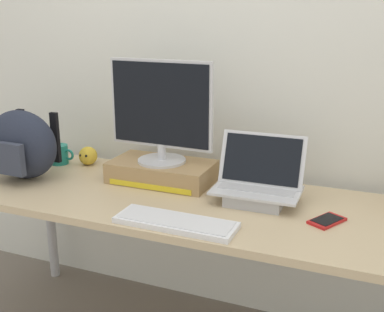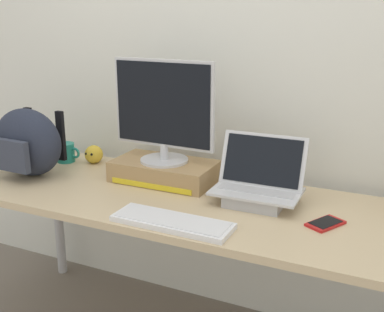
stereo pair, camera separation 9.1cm
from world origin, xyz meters
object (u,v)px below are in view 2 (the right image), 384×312
(open_laptop, at_px, (257,190))
(external_keyboard, at_px, (172,222))
(desktop_monitor, at_px, (163,112))
(coffee_mug, at_px, (66,153))
(messenger_backpack, at_px, (27,143))
(cell_phone, at_px, (325,223))
(plush_toy, at_px, (94,154))
(toner_box_yellow, at_px, (164,171))

(open_laptop, bearing_deg, external_keyboard, -123.11)
(desktop_monitor, bearing_deg, coffee_mug, 177.82)
(messenger_backpack, distance_m, cell_phone, 1.35)
(desktop_monitor, height_order, coffee_mug, desktop_monitor)
(desktop_monitor, height_order, plush_toy, desktop_monitor)
(open_laptop, distance_m, plush_toy, 0.91)
(open_laptop, bearing_deg, toner_box_yellow, 170.25)
(desktop_monitor, distance_m, open_laptop, 0.53)
(messenger_backpack, xyz_separation_m, cell_phone, (1.34, 0.02, -0.15))
(open_laptop, xyz_separation_m, messenger_backpack, (-1.05, -0.12, 0.10))
(toner_box_yellow, distance_m, cell_phone, 0.76)
(messenger_backpack, height_order, plush_toy, messenger_backpack)
(desktop_monitor, xyz_separation_m, plush_toy, (-0.44, 0.08, -0.27))
(toner_box_yellow, bearing_deg, coffee_mug, 175.89)
(toner_box_yellow, bearing_deg, messenger_backpack, -162.17)
(toner_box_yellow, xyz_separation_m, desktop_monitor, (-0.00, -0.00, 0.27))
(toner_box_yellow, bearing_deg, external_keyboard, -58.53)
(open_laptop, height_order, cell_phone, open_laptop)
(open_laptop, height_order, messenger_backpack, messenger_backpack)
(external_keyboard, distance_m, plush_toy, 0.84)
(toner_box_yellow, relative_size, desktop_monitor, 0.95)
(messenger_backpack, relative_size, plush_toy, 3.97)
(toner_box_yellow, distance_m, plush_toy, 0.45)
(coffee_mug, bearing_deg, messenger_backpack, -94.43)
(cell_phone, relative_size, plush_toy, 1.74)
(coffee_mug, bearing_deg, external_keyboard, -28.13)
(desktop_monitor, relative_size, cell_phone, 3.02)
(toner_box_yellow, xyz_separation_m, messenger_backpack, (-0.60, -0.19, 0.11))
(open_laptop, bearing_deg, coffee_mug, 172.91)
(external_keyboard, height_order, coffee_mug, coffee_mug)
(coffee_mug, bearing_deg, plush_toy, 16.00)
(external_keyboard, xyz_separation_m, plush_toy, (-0.69, 0.48, 0.03))
(toner_box_yellow, distance_m, external_keyboard, 0.47)
(open_laptop, bearing_deg, messenger_backpack, -174.26)
(external_keyboard, bearing_deg, plush_toy, 145.62)
(open_laptop, relative_size, plush_toy, 3.81)
(desktop_monitor, bearing_deg, toner_box_yellow, 89.22)
(toner_box_yellow, relative_size, open_laptop, 1.31)
(messenger_backpack, xyz_separation_m, coffee_mug, (0.02, 0.23, -0.11))
(toner_box_yellow, relative_size, cell_phone, 2.86)
(messenger_backpack, bearing_deg, plush_toy, 61.75)
(plush_toy, bearing_deg, toner_box_yellow, -10.51)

